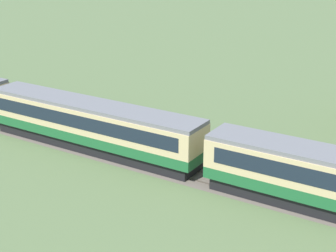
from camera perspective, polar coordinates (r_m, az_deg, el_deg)
The scene contains 2 objects.
passenger_train at distance 41.92m, azimuth -8.21°, elevation 0.23°, with size 104.96×3.22×3.95m.
railway_track at distance 38.88m, azimuth -0.10°, elevation -4.67°, with size 161.55×3.60×0.04m.
Camera 1 is at (-0.09, -28.85, 16.34)m, focal length 55.00 mm.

